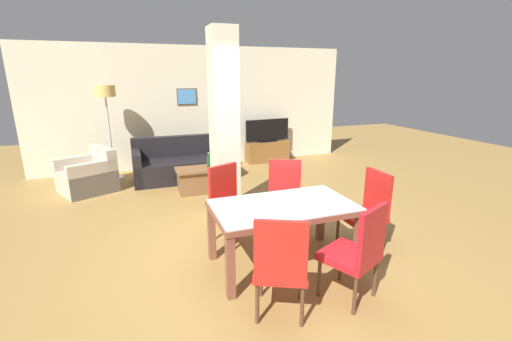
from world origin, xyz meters
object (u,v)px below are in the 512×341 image
armchair (89,176)px  floor_lamp (106,100)px  tv_stand (267,151)px  tv_screen (267,131)px  dining_table (283,217)px  dining_chair_far_left (229,200)px  dining_chair_near_right (358,250)px  bottle (209,162)px  dining_chair_near_left (281,263)px  dining_chair_far_right (284,194)px  dining_chair_head_right (368,208)px  coffee_table (198,180)px  sofa (182,165)px

armchair → floor_lamp: bearing=-54.9°
tv_stand → tv_screen: bearing=180.0°
dining_table → dining_chair_far_left: dining_chair_far_left is taller
dining_chair_near_right → bottle: dining_chair_near_right is taller
bottle → floor_lamp: (-1.68, 1.48, 1.05)m
dining_table → tv_stand: dining_table is taller
dining_table → dining_chair_near_left: dining_chair_near_left is taller
dining_table → dining_chair_far_right: size_ratio=1.57×
tv_stand → tv_screen: 0.51m
dining_table → dining_chair_far_right: bearing=64.5°
tv_stand → floor_lamp: 3.77m
dining_chair_head_right → dining_chair_far_left: bearing=61.3°
floor_lamp → dining_chair_near_left: bearing=-73.3°
dining_chair_head_right → tv_stand: (0.50, 4.50, -0.28)m
coffee_table → dining_chair_near_left: bearing=-89.3°
dining_chair_head_right → dining_chair_near_right: size_ratio=1.00×
tv_screen → floor_lamp: 3.62m
sofa → tv_screen: bearing=-161.0°
dining_chair_far_left → tv_stand: dining_chair_far_left is taller
sofa → tv_screen: tv_screen is taller
dining_chair_far_left → sofa: 2.95m
sofa → floor_lamp: bearing=-20.0°
sofa → tv_stand: size_ratio=1.85×
floor_lamp → bottle: bearing=-41.3°
dining_chair_far_right → tv_stand: size_ratio=0.94×
armchair → dining_chair_far_right: bearing=-161.3°
dining_chair_near_right → floor_lamp: (-2.27, 5.05, 1.08)m
sofa → tv_screen: size_ratio=1.70×
sofa → dining_chair_head_right: bearing=114.0°
dining_chair_far_right → bottle: dining_chair_far_right is taller
dining_chair_far_right → dining_chair_near_right: (-0.00, -1.61, 0.00)m
dining_chair_far_left → coffee_table: dining_chair_far_left is taller
dining_chair_head_right → coffee_table: bearing=28.9°
dining_chair_far_right → dining_chair_near_right: bearing=115.5°
dining_table → tv_stand: bearing=70.2°
dining_chair_head_right → dining_chair_far_left: size_ratio=1.00×
dining_chair_head_right → bottle: 3.07m
armchair → bottle: bearing=-136.0°
armchair → tv_stand: (3.91, 0.97, -0.03)m
sofa → dining_table: bearing=98.4°
dining_chair_far_right → tv_stand: 3.92m
armchair → dining_chair_head_right: bearing=-161.6°
dining_chair_near_right → armchair: (-2.67, 4.35, -0.25)m
armchair → dining_table: bearing=-172.7°
tv_stand → sofa: bearing=-161.0°
dining_table → tv_screen: size_ratio=1.35×
bottle → floor_lamp: bearing=138.7°
dining_chair_head_right → dining_chair_near_left: bearing=117.8°
dining_chair_near_left → tv_stand: size_ratio=0.94×
dining_chair_head_right → tv_screen: bearing=-6.4°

